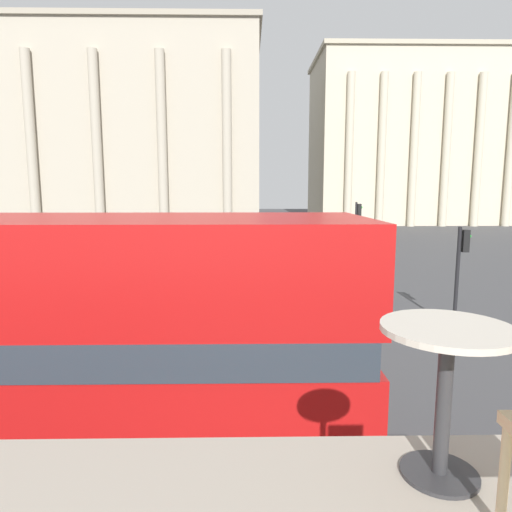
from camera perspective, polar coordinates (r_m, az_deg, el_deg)
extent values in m
cylinder|color=black|center=(8.26, 0.35, -19.83)|extent=(1.08, 0.22, 1.08)
cylinder|color=#2D2D30|center=(2.54, 22.02, -23.87)|extent=(0.36, 0.36, 0.02)
cylinder|color=#2D2D30|center=(2.38, 22.50, -16.68)|extent=(0.07, 0.07, 0.68)
cylinder|color=beige|center=(2.25, 23.01, -8.45)|extent=(0.60, 0.60, 0.03)
cylinder|color=#D1B789|center=(2.21, 28.68, -23.19)|extent=(0.04, 0.04, 0.44)
cube|color=#B2A893|center=(53.51, -16.78, 14.02)|extent=(30.35, 14.21, 20.02)
cube|color=#A39984|center=(55.52, -17.27, 24.59)|extent=(30.95, 14.81, 0.50)
cylinder|color=#B2A893|center=(48.36, -26.29, 12.37)|extent=(0.90, 0.90, 17.01)
cylinder|color=#B2A893|center=(46.16, -19.28, 12.99)|extent=(0.90, 0.90, 17.01)
cylinder|color=#B2A893|center=(44.68, -11.66, 13.44)|extent=(0.90, 0.90, 17.01)
cylinder|color=#B2A893|center=(44.00, -3.64, 13.68)|extent=(0.90, 0.90, 17.01)
cube|color=beige|center=(66.14, 20.15, 13.05)|extent=(28.59, 13.96, 20.78)
cube|color=#B7AD93|center=(67.93, 20.64, 22.02)|extent=(29.19, 14.56, 0.50)
cylinder|color=beige|center=(55.64, 11.58, 12.75)|extent=(0.90, 0.90, 17.66)
cylinder|color=beige|center=(56.57, 15.44, 12.55)|extent=(0.90, 0.90, 17.66)
cylinder|color=beige|center=(57.75, 19.16, 12.30)|extent=(0.90, 0.90, 17.66)
cylinder|color=beige|center=(59.14, 22.71, 12.02)|extent=(0.90, 0.90, 17.66)
cylinder|color=beige|center=(60.74, 26.07, 11.70)|extent=(0.90, 0.90, 17.66)
cylinder|color=beige|center=(62.54, 29.24, 11.37)|extent=(0.90, 0.90, 17.66)
cylinder|color=black|center=(15.81, 23.84, -2.55)|extent=(0.12, 0.12, 3.28)
cube|color=black|center=(15.72, 24.69, 1.73)|extent=(0.20, 0.24, 0.70)
sphere|color=green|center=(15.75, 25.08, 2.27)|extent=(0.14, 0.14, 0.14)
cylinder|color=black|center=(20.34, 1.52, 0.48)|extent=(0.12, 0.12, 3.29)
cube|color=black|center=(20.22, 2.04, 3.85)|extent=(0.20, 0.24, 0.70)
sphere|color=red|center=(20.21, 2.36, 4.27)|extent=(0.14, 0.14, 0.14)
cylinder|color=black|center=(27.02, 12.33, 2.69)|extent=(0.12, 0.12, 3.69)
cube|color=black|center=(26.97, 12.80, 5.64)|extent=(0.20, 0.24, 0.70)
sphere|color=green|center=(26.99, 13.04, 5.95)|extent=(0.14, 0.14, 0.14)
cylinder|color=#282B33|center=(24.20, -5.28, -1.29)|extent=(0.14, 0.14, 0.78)
cylinder|color=#282B33|center=(24.19, -4.86, -1.29)|extent=(0.14, 0.14, 0.78)
cylinder|color=#606638|center=(24.09, -5.09, 0.35)|extent=(0.32, 0.32, 0.62)
sphere|color=tan|center=(24.03, -5.11, 1.32)|extent=(0.21, 0.21, 0.21)
cylinder|color=#282B33|center=(17.84, -20.52, -5.26)|extent=(0.14, 0.14, 0.79)
cylinder|color=#282B33|center=(17.78, -19.97, -5.28)|extent=(0.14, 0.14, 0.79)
cylinder|color=#B22323|center=(17.66, -20.37, -3.03)|extent=(0.32, 0.32, 0.63)
sphere|color=tan|center=(17.59, -20.44, -1.69)|extent=(0.21, 0.21, 0.21)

